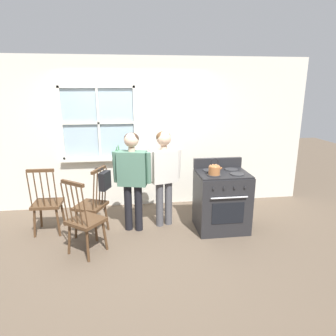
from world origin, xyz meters
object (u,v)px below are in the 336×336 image
chair_near_wall (85,221)px  kettle (214,169)px  person_teen_center (164,169)px  potted_plant (118,154)px  stove (221,200)px  chair_by_window (92,205)px  handbag (105,180)px  person_elderly_left (132,172)px  chair_center_cluster (47,204)px

chair_near_wall → kettle: bearing=-131.1°
person_teen_center → potted_plant: 1.14m
stove → chair_by_window: bearing=178.0°
chair_near_wall → handbag: bearing=-81.4°
chair_by_window → potted_plant: potted_plant is taller
person_elderly_left → handbag: bearing=-143.9°
stove → kettle: bearing=-143.1°
person_teen_center → handbag: bearing=-178.4°
potted_plant → chair_by_window: bearing=-109.6°
chair_near_wall → person_teen_center: bearing=-109.5°
chair_by_window → person_teen_center: person_teen_center is taller
person_elderly_left → person_teen_center: bearing=27.1°
chair_near_wall → handbag: same height
person_elderly_left → potted_plant: size_ratio=5.68×
stove → handbag: stove is taller
stove → kettle: (-0.17, -0.13, 0.55)m
kettle → handbag: kettle is taller
chair_near_wall → person_elderly_left: 1.01m
person_elderly_left → kettle: size_ratio=6.23×
chair_center_cluster → stove: bearing=176.6°
stove → potted_plant: size_ratio=4.00×
person_teen_center → potted_plant: bearing=114.6°
kettle → handbag: size_ratio=0.80×
person_elderly_left → handbag: (-0.40, -0.16, -0.06)m
kettle → potted_plant: bearing=138.8°
potted_plant → chair_center_cluster: bearing=-139.7°
handbag → chair_near_wall: bearing=-120.1°
chair_center_cluster → chair_by_window: bearing=168.5°
potted_plant → person_elderly_left: bearing=-76.4°
person_teen_center → potted_plant: size_ratio=5.65×
chair_center_cluster → person_elderly_left: (1.30, -0.09, 0.48)m
chair_near_wall → potted_plant: potted_plant is taller
chair_by_window → kettle: bearing=107.2°
person_teen_center → handbag: size_ratio=4.99×
handbag → chair_by_window: bearing=156.5°
chair_center_cluster → stove: stove is taller
person_teen_center → stove: size_ratio=1.41×
chair_near_wall → stove: bearing=-128.4°
chair_by_window → kettle: 1.90m
potted_plant → kettle: bearing=-41.2°
chair_by_window → person_elderly_left: bearing=119.7°
chair_center_cluster → handbag: same height
stove → kettle: size_ratio=4.39×
potted_plant → handbag: 1.16m
potted_plant → chair_near_wall: bearing=-104.7°
chair_by_window → stove: bearing=111.5°
person_teen_center → stove: person_teen_center is taller
person_elderly_left → person_teen_center: size_ratio=1.00×
chair_near_wall → chair_center_cluster: size_ratio=1.00×
chair_near_wall → chair_center_cluster: bearing=-8.2°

